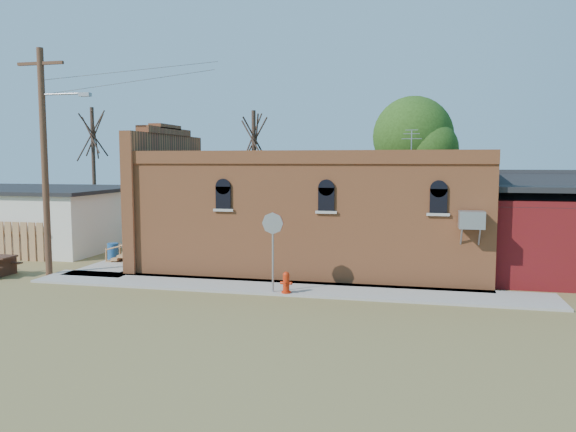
% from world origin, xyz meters
% --- Properties ---
extents(ground, '(120.00, 120.00, 0.00)m').
position_xyz_m(ground, '(0.00, 0.00, 0.00)').
color(ground, olive).
rests_on(ground, ground).
extents(sidewalk_south, '(19.00, 2.20, 0.08)m').
position_xyz_m(sidewalk_south, '(1.50, 0.90, 0.04)').
color(sidewalk_south, '#9E9991').
rests_on(sidewalk_south, ground).
extents(sidewalk_west, '(2.60, 10.00, 0.08)m').
position_xyz_m(sidewalk_west, '(-6.30, 6.00, 0.04)').
color(sidewalk_west, '#9E9991').
rests_on(sidewalk_west, ground).
extents(brick_bar, '(16.40, 7.97, 6.30)m').
position_xyz_m(brick_bar, '(1.64, 5.49, 2.34)').
color(brick_bar, '#CA6D3D').
rests_on(brick_bar, ground).
extents(red_shed, '(5.40, 6.40, 4.30)m').
position_xyz_m(red_shed, '(11.50, 5.50, 2.27)').
color(red_shed, maroon).
rests_on(red_shed, ground).
extents(utility_pole, '(3.12, 0.26, 9.00)m').
position_xyz_m(utility_pole, '(-8.14, 1.20, 4.77)').
color(utility_pole, '#4E2D1F').
rests_on(utility_pole, ground).
extents(tree_bare_near, '(2.80, 2.80, 7.65)m').
position_xyz_m(tree_bare_near, '(-3.00, 13.00, 5.96)').
color(tree_bare_near, '#423026').
rests_on(tree_bare_near, ground).
extents(tree_bare_far, '(2.80, 2.80, 8.16)m').
position_xyz_m(tree_bare_far, '(-14.00, 14.00, 6.36)').
color(tree_bare_far, '#423026').
rests_on(tree_bare_far, ground).
extents(tree_leafy, '(4.40, 4.40, 8.15)m').
position_xyz_m(tree_leafy, '(6.00, 13.50, 5.93)').
color(tree_leafy, '#423026').
rests_on(tree_leafy, ground).
extents(fire_hydrant, '(0.43, 0.41, 0.74)m').
position_xyz_m(fire_hydrant, '(1.94, -0.00, 0.45)').
color(fire_hydrant, red).
rests_on(fire_hydrant, sidewalk_south).
extents(stop_sign, '(0.75, 0.09, 2.78)m').
position_xyz_m(stop_sign, '(1.45, 0.06, 2.21)').
color(stop_sign, '#97989D').
rests_on(stop_sign, sidewalk_south).
extents(trash_barrel, '(0.50, 0.50, 0.76)m').
position_xyz_m(trash_barrel, '(-7.30, 4.59, 0.46)').
color(trash_barrel, '#1B4B88').
rests_on(trash_barrel, sidewalk_west).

